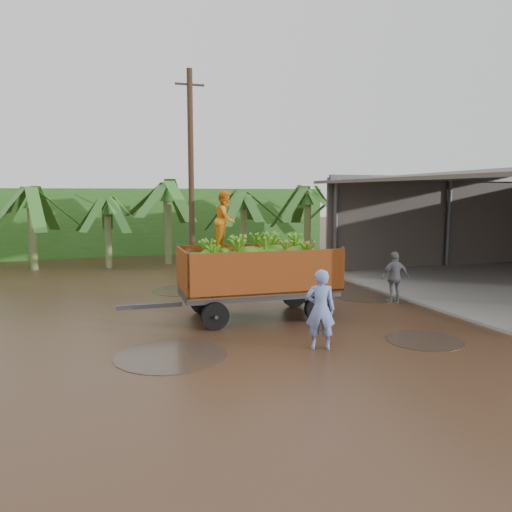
{
  "coord_description": "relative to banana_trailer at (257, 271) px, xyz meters",
  "views": [
    {
      "loc": [
        -4.57,
        -12.59,
        3.39
      ],
      "look_at": [
        -0.01,
        0.46,
        1.63
      ],
      "focal_mm": 35.0,
      "sensor_mm": 36.0,
      "label": 1
    }
  ],
  "objects": [
    {
      "name": "utility_pole",
      "position": [
        -0.07,
        8.04,
        2.96
      ],
      "size": [
        1.2,
        0.24,
        8.36
      ],
      "color": "#47301E",
      "rests_on": "ground"
    },
    {
      "name": "banana_plants",
      "position": [
        -3.66,
        6.61,
        0.56
      ],
      "size": [
        24.28,
        20.57,
        4.06
      ],
      "color": "#2D661E",
      "rests_on": "ground"
    },
    {
      "name": "ground",
      "position": [
        0.15,
        0.04,
        -1.27
      ],
      "size": [
        100.0,
        100.0,
        0.0
      ],
      "primitive_type": "plane",
      "color": "black",
      "rests_on": "ground"
    },
    {
      "name": "man_blue",
      "position": [
        0.38,
        -3.05,
        -0.39
      ],
      "size": [
        0.75,
        0.63,
        1.76
      ],
      "primitive_type": "imported",
      "rotation": [
        0.0,
        0.0,
        2.76
      ],
      "color": "#7084CC",
      "rests_on": "ground"
    },
    {
      "name": "man_grey",
      "position": [
        4.63,
        0.35,
        -0.48
      ],
      "size": [
        0.96,
        0.47,
        1.59
      ],
      "primitive_type": "imported",
      "rotation": [
        0.0,
        0.0,
        3.06
      ],
      "color": "slate",
      "rests_on": "ground"
    },
    {
      "name": "banana_trailer",
      "position": [
        0.0,
        0.0,
        0.0
      ],
      "size": [
        5.84,
        2.22,
        3.44
      ],
      "rotation": [
        0.0,
        0.0,
        -0.05
      ],
      "color": "#AB4D18",
      "rests_on": "ground"
    },
    {
      "name": "hedge_north",
      "position": [
        -1.85,
        16.04,
        0.53
      ],
      "size": [
        22.0,
        3.0,
        3.6
      ],
      "primitive_type": "cube",
      "color": "#2D661E",
      "rests_on": "ground"
    }
  ]
}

